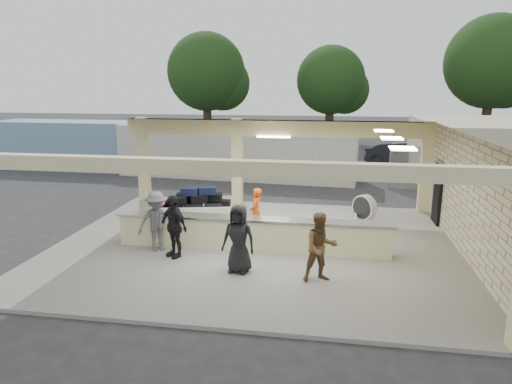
% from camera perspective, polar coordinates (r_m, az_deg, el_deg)
% --- Properties ---
extents(ground, '(120.00, 120.00, 0.00)m').
position_cam_1_polar(ground, '(14.12, -0.21, -6.86)').
color(ground, '#272729').
rests_on(ground, ground).
extents(pavilion, '(12.01, 10.00, 3.55)m').
position_cam_1_polar(pavilion, '(14.31, 1.07, -0.93)').
color(pavilion, slate).
rests_on(pavilion, ground).
extents(baggage_counter, '(8.20, 0.58, 0.98)m').
position_cam_1_polar(baggage_counter, '(13.46, -0.56, -5.24)').
color(baggage_counter, beige).
rests_on(baggage_counter, pavilion).
extents(luggage_cart, '(2.69, 2.01, 1.41)m').
position_cam_1_polar(luggage_cart, '(15.51, -7.59, -1.75)').
color(luggage_cart, silver).
rests_on(luggage_cart, pavilion).
extents(drum_fan, '(0.84, 0.83, 0.99)m').
position_cam_1_polar(drum_fan, '(16.55, 13.41, -1.90)').
color(drum_fan, silver).
rests_on(drum_fan, pavilion).
extents(baggage_handler, '(0.35, 0.60, 1.58)m').
position_cam_1_polar(baggage_handler, '(14.53, -0.02, -2.57)').
color(baggage_handler, '#E0460B').
rests_on(baggage_handler, pavilion).
extents(passenger_a, '(0.93, 0.63, 1.75)m').
position_cam_1_polar(passenger_a, '(11.37, 8.09, -6.85)').
color(passenger_a, brown).
rests_on(passenger_a, pavilion).
extents(passenger_b, '(1.09, 0.89, 1.80)m').
position_cam_1_polar(passenger_b, '(13.02, -10.26, -4.21)').
color(passenger_b, black).
rests_on(passenger_b, pavilion).
extents(passenger_c, '(1.16, 1.01, 1.77)m').
position_cam_1_polar(passenger_c, '(13.60, -12.29, -3.59)').
color(passenger_c, '#4D4C51').
rests_on(passenger_c, pavilion).
extents(passenger_d, '(0.92, 0.50, 1.80)m').
position_cam_1_polar(passenger_d, '(11.80, -2.18, -5.86)').
color(passenger_d, black).
rests_on(passenger_d, pavilion).
extents(car_white_a, '(5.60, 4.09, 1.45)m').
position_cam_1_polar(car_white_a, '(26.41, 24.86, 3.06)').
color(car_white_a, silver).
rests_on(car_white_a, ground).
extents(car_dark, '(4.47, 4.31, 1.53)m').
position_cam_1_polar(car_dark, '(27.84, 18.13, 4.19)').
color(car_dark, black).
rests_on(car_dark, ground).
extents(container_white, '(12.83, 3.69, 2.74)m').
position_cam_1_polar(container_white, '(24.40, -2.48, 5.07)').
color(container_white, silver).
rests_on(container_white, ground).
extents(container_blue, '(10.67, 2.70, 2.76)m').
position_cam_1_polar(container_blue, '(28.73, -20.55, 5.51)').
color(container_blue, '#7699BD').
rests_on(container_blue, ground).
extents(tree_left, '(6.60, 6.30, 9.00)m').
position_cam_1_polar(tree_left, '(38.52, -5.69, 14.34)').
color(tree_left, '#382619').
rests_on(tree_left, ground).
extents(tree_mid, '(6.00, 5.60, 8.00)m').
position_cam_1_polar(tree_mid, '(39.22, 9.79, 13.28)').
color(tree_mid, '#382619').
rests_on(tree_mid, ground).
extents(tree_right, '(7.20, 7.00, 10.00)m').
position_cam_1_polar(tree_right, '(40.12, 27.80, 13.77)').
color(tree_right, '#382619').
rests_on(tree_right, ground).
extents(adjacent_building, '(6.00, 8.00, 3.20)m').
position_cam_1_polar(adjacent_building, '(24.41, 26.73, 4.21)').
color(adjacent_building, beige).
rests_on(adjacent_building, ground).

